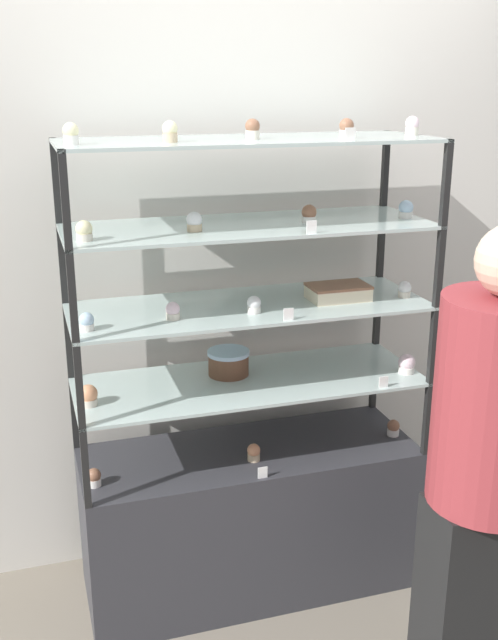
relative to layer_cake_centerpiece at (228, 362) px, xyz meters
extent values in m
plane|color=gray|center=(0.06, -0.08, -0.96)|extent=(20.00, 20.00, 0.00)
cube|color=silver|center=(0.06, 0.31, 0.34)|extent=(8.00, 0.05, 2.60)
cube|color=#333338|center=(0.06, -0.08, -0.65)|extent=(1.32, 0.48, 0.61)
cube|color=black|center=(-0.59, 0.15, -0.20)|extent=(0.02, 0.02, 0.30)
cube|color=black|center=(0.71, 0.15, -0.20)|extent=(0.02, 0.02, 0.30)
cube|color=black|center=(-0.59, -0.31, -0.20)|extent=(0.02, 0.02, 0.30)
cube|color=black|center=(0.71, -0.31, -0.20)|extent=(0.02, 0.02, 0.30)
cube|color=#B2C6C1|center=(0.06, -0.08, -0.06)|extent=(1.32, 0.48, 0.01)
cube|color=black|center=(-0.59, 0.15, 0.10)|extent=(0.02, 0.02, 0.30)
cube|color=black|center=(0.71, 0.15, 0.10)|extent=(0.02, 0.02, 0.30)
cube|color=black|center=(-0.59, -0.31, 0.10)|extent=(0.02, 0.02, 0.30)
cube|color=black|center=(0.71, -0.31, 0.10)|extent=(0.02, 0.02, 0.30)
cube|color=#B2C6C1|center=(0.06, -0.08, 0.24)|extent=(1.32, 0.48, 0.01)
cube|color=black|center=(-0.59, 0.15, 0.40)|extent=(0.02, 0.02, 0.30)
cube|color=black|center=(0.71, 0.15, 0.40)|extent=(0.02, 0.02, 0.30)
cube|color=black|center=(-0.59, -0.31, 0.40)|extent=(0.02, 0.02, 0.30)
cube|color=black|center=(0.71, -0.31, 0.40)|extent=(0.02, 0.02, 0.30)
cube|color=#B2C6C1|center=(0.06, -0.08, 0.54)|extent=(1.32, 0.48, 0.01)
cube|color=black|center=(-0.59, 0.15, 0.70)|extent=(0.02, 0.02, 0.30)
cube|color=black|center=(0.71, 0.15, 0.70)|extent=(0.02, 0.02, 0.30)
cube|color=black|center=(-0.59, -0.31, 0.70)|extent=(0.02, 0.02, 0.30)
cube|color=black|center=(0.71, -0.31, 0.70)|extent=(0.02, 0.02, 0.30)
cube|color=#B2C6C1|center=(0.06, -0.08, 0.84)|extent=(1.32, 0.48, 0.01)
cylinder|color=brown|center=(0.00, 0.00, -0.01)|extent=(0.16, 0.16, 0.08)
cylinder|color=silver|center=(0.00, 0.00, 0.04)|extent=(0.16, 0.16, 0.01)
cube|color=beige|center=(0.40, -0.11, 0.27)|extent=(0.22, 0.14, 0.05)
cube|color=#8C5B42|center=(0.40, -0.11, 0.30)|extent=(0.23, 0.14, 0.01)
cylinder|color=white|center=(-0.55, -0.17, -0.33)|extent=(0.05, 0.05, 0.03)
sphere|color=#8C5B42|center=(-0.55, -0.17, -0.31)|extent=(0.05, 0.05, 0.05)
cylinder|color=#CCB28C|center=(0.05, -0.16, -0.33)|extent=(0.05, 0.05, 0.03)
sphere|color=#E5996B|center=(0.05, -0.16, -0.31)|extent=(0.05, 0.05, 0.05)
cylinder|color=white|center=(0.66, -0.13, -0.33)|extent=(0.05, 0.05, 0.03)
sphere|color=#8C5B42|center=(0.66, -0.13, -0.31)|extent=(0.05, 0.05, 0.05)
cube|color=white|center=(0.04, -0.30, -0.33)|extent=(0.04, 0.00, 0.04)
cylinder|color=beige|center=(-0.55, -0.13, -0.04)|extent=(0.06, 0.06, 0.03)
sphere|color=#E5996B|center=(-0.55, -0.13, -0.01)|extent=(0.07, 0.07, 0.07)
cylinder|color=white|center=(0.67, -0.19, -0.04)|extent=(0.06, 0.06, 0.03)
sphere|color=silver|center=(0.67, -0.19, -0.01)|extent=(0.07, 0.07, 0.07)
cube|color=white|center=(0.51, -0.30, -0.03)|extent=(0.04, 0.00, 0.04)
cylinder|color=white|center=(-0.54, -0.20, 0.26)|extent=(0.05, 0.05, 0.02)
sphere|color=silver|center=(-0.54, -0.20, 0.29)|extent=(0.05, 0.05, 0.05)
cylinder|color=beige|center=(-0.24, -0.17, 0.26)|extent=(0.05, 0.05, 0.02)
sphere|color=silver|center=(-0.24, -0.17, 0.29)|extent=(0.05, 0.05, 0.05)
cylinder|color=white|center=(0.05, -0.18, 0.26)|extent=(0.05, 0.05, 0.02)
sphere|color=white|center=(0.05, -0.18, 0.29)|extent=(0.05, 0.05, 0.05)
cylinder|color=beige|center=(0.66, -0.15, 0.26)|extent=(0.05, 0.05, 0.02)
sphere|color=white|center=(0.66, -0.15, 0.29)|extent=(0.05, 0.05, 0.05)
cube|color=white|center=(0.13, -0.30, 0.27)|extent=(0.04, 0.00, 0.04)
cylinder|color=beige|center=(-0.53, -0.19, 0.56)|extent=(0.05, 0.05, 0.02)
sphere|color=#F4EAB2|center=(-0.53, -0.19, 0.59)|extent=(0.05, 0.05, 0.05)
cylinder|color=#CCB28C|center=(-0.16, -0.14, 0.56)|extent=(0.05, 0.05, 0.02)
sphere|color=white|center=(-0.16, -0.14, 0.59)|extent=(0.05, 0.05, 0.05)
cylinder|color=white|center=(0.27, -0.11, 0.56)|extent=(0.05, 0.05, 0.02)
sphere|color=#8C5B42|center=(0.27, -0.11, 0.59)|extent=(0.05, 0.05, 0.05)
cylinder|color=white|center=(0.66, -0.13, 0.56)|extent=(0.05, 0.05, 0.02)
sphere|color=silver|center=(0.66, -0.13, 0.59)|extent=(0.05, 0.05, 0.05)
cube|color=white|center=(0.21, -0.30, 0.57)|extent=(0.04, 0.00, 0.04)
cylinder|color=white|center=(-0.55, -0.17, 0.87)|extent=(0.05, 0.05, 0.03)
sphere|color=#F4EAB2|center=(-0.55, -0.17, 0.89)|extent=(0.05, 0.05, 0.05)
cylinder|color=#CCB28C|center=(-0.23, -0.16, 0.87)|extent=(0.05, 0.05, 0.03)
sphere|color=#F4EAB2|center=(-0.23, -0.16, 0.89)|extent=(0.05, 0.05, 0.05)
cylinder|color=beige|center=(0.06, -0.12, 0.87)|extent=(0.05, 0.05, 0.03)
sphere|color=#8C5B42|center=(0.06, -0.12, 0.89)|extent=(0.05, 0.05, 0.05)
cylinder|color=white|center=(0.38, -0.19, 0.87)|extent=(0.05, 0.05, 0.03)
sphere|color=#8C5B42|center=(0.38, -0.19, 0.89)|extent=(0.05, 0.05, 0.05)
cylinder|color=beige|center=(0.67, -0.11, 0.87)|extent=(0.05, 0.05, 0.03)
sphere|color=silver|center=(0.67, -0.11, 0.89)|extent=(0.05, 0.05, 0.05)
cube|color=white|center=(0.34, -0.30, 0.87)|extent=(0.04, 0.00, 0.04)
cube|color=black|center=(0.59, -0.87, -0.58)|extent=(0.36, 0.20, 0.76)
cylinder|color=#993338|center=(0.59, -0.87, 0.12)|extent=(0.38, 0.38, 0.66)
camera|label=1|loc=(-0.72, -2.60, 1.05)|focal=42.00mm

